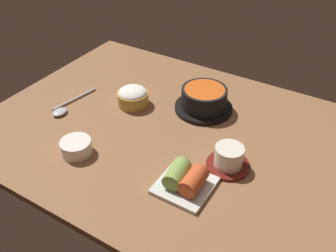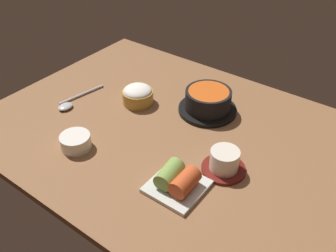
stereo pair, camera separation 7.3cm
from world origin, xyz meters
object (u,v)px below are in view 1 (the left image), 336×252
at_px(tea_cup_with_saucer, 229,158).
at_px(kimchi_plate, 185,180).
at_px(side_bowl_near, 76,147).
at_px(stone_pot, 204,100).
at_px(spoon, 65,108).
at_px(rice_bowl, 133,96).

height_order(tea_cup_with_saucer, kimchi_plate, tea_cup_with_saucer).
height_order(tea_cup_with_saucer, side_bowl_near, tea_cup_with_saucer).
bearing_deg(kimchi_plate, stone_pot, 109.45).
distance_m(stone_pot, spoon, 0.41).
relative_size(rice_bowl, kimchi_plate, 0.76).
relative_size(stone_pot, rice_bowl, 1.84).
bearing_deg(spoon, stone_pot, 31.45).
relative_size(kimchi_plate, side_bowl_near, 1.55).
xyz_separation_m(stone_pot, rice_bowl, (-0.19, -0.09, -0.00)).
distance_m(stone_pot, tea_cup_with_saucer, 0.25).
bearing_deg(spoon, side_bowl_near, -37.93).
bearing_deg(rice_bowl, stone_pot, 24.31).
distance_m(rice_bowl, spoon, 0.21).
bearing_deg(tea_cup_with_saucer, kimchi_plate, -115.94).
bearing_deg(side_bowl_near, rice_bowl, 91.59).
distance_m(stone_pot, rice_bowl, 0.21).
distance_m(stone_pot, side_bowl_near, 0.39).
bearing_deg(tea_cup_with_saucer, stone_pot, 130.67).
bearing_deg(stone_pot, spoon, -148.55).
distance_m(rice_bowl, kimchi_plate, 0.37).
xyz_separation_m(stone_pot, kimchi_plate, (0.11, -0.31, -0.01)).
bearing_deg(kimchi_plate, side_bowl_near, -172.52).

